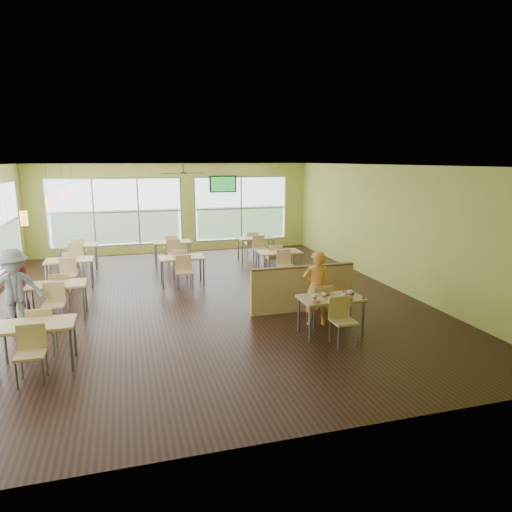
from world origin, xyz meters
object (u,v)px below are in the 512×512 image
at_px(main_table, 331,303).
at_px(man_plaid, 317,288).
at_px(half_wall_divider, 303,288).
at_px(food_basket, 349,293).

distance_m(main_table, man_plaid, 0.57).
relative_size(main_table, man_plaid, 0.98).
bearing_deg(half_wall_divider, food_basket, -73.33).
xyz_separation_m(main_table, man_plaid, (-0.06, 0.55, 0.15)).
height_order(half_wall_divider, man_plaid, man_plaid).
relative_size(half_wall_divider, food_basket, 10.53).
height_order(half_wall_divider, food_basket, half_wall_divider).
bearing_deg(half_wall_divider, man_plaid, -94.07).
height_order(main_table, half_wall_divider, half_wall_divider).
height_order(man_plaid, food_basket, man_plaid).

